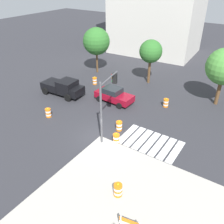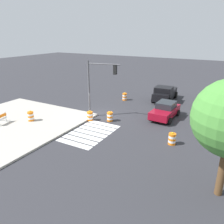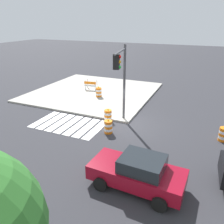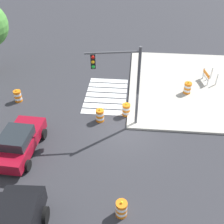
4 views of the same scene
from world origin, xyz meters
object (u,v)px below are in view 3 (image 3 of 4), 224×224
(sports_car, at_px, (138,172))
(traffic_barrel_median_near, at_px, (108,116))
(traffic_barrel_near_corner, at_px, (108,127))
(traffic_barrel_median_far, at_px, (14,176))
(traffic_light_pole, at_px, (122,73))
(traffic_barrel_far_curb, at_px, (223,134))
(construction_barricade, at_px, (91,84))
(traffic_barrel_on_sidewalk, at_px, (99,92))

(sports_car, distance_m, traffic_barrel_median_near, 7.51)
(traffic_barrel_near_corner, distance_m, traffic_barrel_median_far, 6.78)
(traffic_barrel_median_far, bearing_deg, traffic_barrel_near_corner, -105.69)
(sports_car, bearing_deg, traffic_light_pole, -61.82)
(sports_car, height_order, traffic_barrel_far_curb, sports_car)
(traffic_barrel_far_curb, bearing_deg, traffic_barrel_median_far, 43.32)
(traffic_barrel_median_near, xyz_separation_m, traffic_barrel_median_far, (1.00, 8.29, 0.00))
(traffic_barrel_median_near, xyz_separation_m, construction_barricade, (5.04, -6.54, 0.27))
(sports_car, bearing_deg, traffic_barrel_median_far, 22.03)
(traffic_barrel_far_curb, bearing_deg, traffic_light_pole, 4.92)
(sports_car, bearing_deg, traffic_barrel_near_corner, -51.76)
(traffic_barrel_near_corner, relative_size, traffic_barrel_median_far, 1.00)
(sports_car, bearing_deg, traffic_barrel_far_curb, -120.24)
(traffic_barrel_near_corner, bearing_deg, traffic_barrel_on_sidewalk, -58.39)
(sports_car, relative_size, traffic_barrel_median_near, 4.30)
(sports_car, bearing_deg, traffic_barrel_on_sidewalk, -55.57)
(sports_car, height_order, traffic_barrel_median_near, sports_car)
(traffic_barrel_near_corner, xyz_separation_m, construction_barricade, (5.87, -8.31, 0.27))
(traffic_barrel_median_far, xyz_separation_m, traffic_light_pole, (-2.21, -7.88, 3.46))
(traffic_barrel_median_far, relative_size, traffic_light_pole, 0.19)
(traffic_barrel_median_near, height_order, traffic_barrel_median_far, same)
(traffic_barrel_on_sidewalk, height_order, construction_barricade, traffic_barrel_on_sidewalk)
(sports_car, relative_size, traffic_barrel_far_curb, 4.30)
(sports_car, relative_size, construction_barricade, 3.24)
(traffic_barrel_on_sidewalk, xyz_separation_m, construction_barricade, (1.92, -1.89, 0.12))
(traffic_barrel_median_far, xyz_separation_m, traffic_barrel_on_sidewalk, (2.12, -12.94, 0.15))
(traffic_barrel_median_far, relative_size, construction_barricade, 0.75)
(sports_car, relative_size, traffic_light_pole, 0.80)
(traffic_light_pole, bearing_deg, sports_car, 118.18)
(traffic_barrel_median_far, distance_m, traffic_light_pole, 8.88)
(traffic_barrel_median_near, bearing_deg, sports_car, 124.87)
(traffic_barrel_on_sidewalk, distance_m, construction_barricade, 2.70)
(sports_car, xyz_separation_m, traffic_barrel_far_curb, (-3.68, -6.32, -0.36))
(traffic_barrel_near_corner, height_order, traffic_barrel_far_curb, same)
(sports_car, xyz_separation_m, traffic_barrel_median_far, (5.29, 2.14, -0.36))
(traffic_barrel_on_sidewalk, bearing_deg, traffic_barrel_far_curb, 157.99)
(sports_car, height_order, traffic_barrel_on_sidewalk, sports_car)
(traffic_barrel_near_corner, height_order, traffic_barrel_on_sidewalk, traffic_barrel_on_sidewalk)
(traffic_barrel_far_curb, xyz_separation_m, traffic_barrel_on_sidewalk, (11.09, -4.48, 0.15))
(sports_car, distance_m, traffic_barrel_far_curb, 7.33)
(traffic_barrel_near_corner, distance_m, traffic_barrel_on_sidewalk, 7.54)
(sports_car, distance_m, traffic_barrel_near_corner, 5.59)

